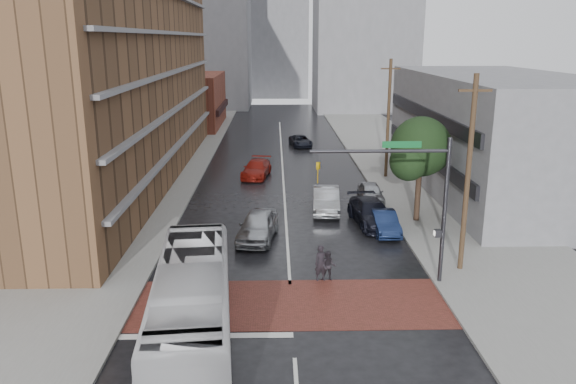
{
  "coord_description": "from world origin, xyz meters",
  "views": [
    {
      "loc": [
        -0.69,
        -22.6,
        11.56
      ],
      "look_at": [
        0.0,
        6.84,
        3.5
      ],
      "focal_mm": 35.0,
      "sensor_mm": 36.0,
      "label": 1
    }
  ],
  "objects_px": {
    "pedestrian_b": "(328,266)",
    "car_parked_far": "(371,193)",
    "pedestrian_a": "(321,263)",
    "car_parked_mid": "(372,213)",
    "suv_travel": "(301,141)",
    "car_travel_a": "(258,226)",
    "transit_bus": "(192,306)",
    "car_travel_b": "(326,200)",
    "car_travel_c": "(257,169)",
    "car_parked_near": "(384,222)"
  },
  "relations": [
    {
      "from": "suv_travel",
      "to": "car_travel_b",
      "type": "bearing_deg",
      "value": -97.83
    },
    {
      "from": "pedestrian_b",
      "to": "car_travel_b",
      "type": "relative_size",
      "value": 0.3
    },
    {
      "from": "car_travel_a",
      "to": "car_travel_b",
      "type": "bearing_deg",
      "value": 59.59
    },
    {
      "from": "transit_bus",
      "to": "car_travel_a",
      "type": "xyz_separation_m",
      "value": [
        2.16,
        11.85,
        -0.82
      ]
    },
    {
      "from": "car_travel_b",
      "to": "car_travel_a",
      "type": "bearing_deg",
      "value": -125.88
    },
    {
      "from": "car_travel_a",
      "to": "suv_travel",
      "type": "bearing_deg",
      "value": 91.83
    },
    {
      "from": "car_travel_b",
      "to": "car_travel_c",
      "type": "relative_size",
      "value": 1.01
    },
    {
      "from": "pedestrian_a",
      "to": "suv_travel",
      "type": "xyz_separation_m",
      "value": [
        0.61,
        35.83,
        -0.3
      ]
    },
    {
      "from": "pedestrian_a",
      "to": "car_parked_far",
      "type": "height_order",
      "value": "pedestrian_a"
    },
    {
      "from": "car_parked_mid",
      "to": "pedestrian_b",
      "type": "bearing_deg",
      "value": -119.89
    },
    {
      "from": "car_travel_c",
      "to": "car_parked_far",
      "type": "relative_size",
      "value": 1.23
    },
    {
      "from": "car_travel_b",
      "to": "car_parked_near",
      "type": "relative_size",
      "value": 1.25
    },
    {
      "from": "pedestrian_a",
      "to": "car_parked_mid",
      "type": "xyz_separation_m",
      "value": [
        3.93,
        8.58,
        -0.13
      ]
    },
    {
      "from": "car_travel_b",
      "to": "suv_travel",
      "type": "distance_m",
      "value": 24.4
    },
    {
      "from": "pedestrian_a",
      "to": "car_parked_mid",
      "type": "height_order",
      "value": "pedestrian_a"
    },
    {
      "from": "pedestrian_b",
      "to": "car_parked_near",
      "type": "distance_m",
      "value": 8.11
    },
    {
      "from": "car_travel_b",
      "to": "car_parked_mid",
      "type": "xyz_separation_m",
      "value": [
        2.66,
        -2.87,
        -0.05
      ]
    },
    {
      "from": "car_travel_b",
      "to": "car_travel_c",
      "type": "bearing_deg",
      "value": 120.31
    },
    {
      "from": "pedestrian_b",
      "to": "car_travel_c",
      "type": "xyz_separation_m",
      "value": [
        -4.2,
        21.68,
        -0.03
      ]
    },
    {
      "from": "car_parked_near",
      "to": "car_parked_mid",
      "type": "distance_m",
      "value": 1.67
    },
    {
      "from": "transit_bus",
      "to": "car_travel_b",
      "type": "relative_size",
      "value": 2.35
    },
    {
      "from": "pedestrian_a",
      "to": "car_travel_b",
      "type": "height_order",
      "value": "pedestrian_a"
    },
    {
      "from": "car_travel_a",
      "to": "car_travel_c",
      "type": "distance_m",
      "value": 15.73
    },
    {
      "from": "car_parked_mid",
      "to": "car_travel_a",
      "type": "bearing_deg",
      "value": -167.28
    },
    {
      "from": "transit_bus",
      "to": "car_travel_c",
      "type": "height_order",
      "value": "transit_bus"
    },
    {
      "from": "suv_travel",
      "to": "pedestrian_a",
      "type": "bearing_deg",
      "value": -100.36
    },
    {
      "from": "pedestrian_a",
      "to": "car_travel_c",
      "type": "xyz_separation_m",
      "value": [
        -3.84,
        21.68,
        -0.19
      ]
    },
    {
      "from": "car_parked_far",
      "to": "transit_bus",
      "type": "bearing_deg",
      "value": -117.41
    },
    {
      "from": "suv_travel",
      "to": "transit_bus",
      "type": "bearing_deg",
      "value": -107.64
    },
    {
      "from": "suv_travel",
      "to": "car_parked_mid",
      "type": "distance_m",
      "value": 27.46
    },
    {
      "from": "car_travel_a",
      "to": "car_parked_mid",
      "type": "xyz_separation_m",
      "value": [
        7.22,
        2.62,
        -0.06
      ]
    },
    {
      "from": "pedestrian_a",
      "to": "suv_travel",
      "type": "bearing_deg",
      "value": 74.64
    },
    {
      "from": "suv_travel",
      "to": "car_parked_mid",
      "type": "xyz_separation_m",
      "value": [
        3.32,
        -27.26,
        0.17
      ]
    },
    {
      "from": "transit_bus",
      "to": "car_travel_c",
      "type": "distance_m",
      "value": 27.64
    },
    {
      "from": "car_travel_a",
      "to": "car_travel_b",
      "type": "distance_m",
      "value": 7.13
    },
    {
      "from": "pedestrian_b",
      "to": "car_parked_far",
      "type": "distance_m",
      "value": 14.48
    },
    {
      "from": "transit_bus",
      "to": "car_parked_far",
      "type": "xyz_separation_m",
      "value": [
        10.2,
        19.7,
        -0.97
      ]
    },
    {
      "from": "transit_bus",
      "to": "car_parked_mid",
      "type": "distance_m",
      "value": 17.27
    },
    {
      "from": "transit_bus",
      "to": "car_parked_mid",
      "type": "height_order",
      "value": "transit_bus"
    },
    {
      "from": "transit_bus",
      "to": "pedestrian_b",
      "type": "relative_size",
      "value": 7.9
    },
    {
      "from": "pedestrian_a",
      "to": "car_parked_far",
      "type": "bearing_deg",
      "value": 56.6
    },
    {
      "from": "car_travel_b",
      "to": "suv_travel",
      "type": "bearing_deg",
      "value": 95.33
    },
    {
      "from": "car_travel_c",
      "to": "car_parked_mid",
      "type": "xyz_separation_m",
      "value": [
        7.77,
        -13.1,
        0.06
      ]
    },
    {
      "from": "car_travel_b",
      "to": "car_parked_mid",
      "type": "bearing_deg",
      "value": -43.32
    },
    {
      "from": "car_travel_c",
      "to": "suv_travel",
      "type": "relative_size",
      "value": 1.14
    },
    {
      "from": "car_parked_near",
      "to": "car_parked_mid",
      "type": "xyz_separation_m",
      "value": [
        -0.53,
        1.58,
        0.12
      ]
    },
    {
      "from": "pedestrian_b",
      "to": "car_travel_a",
      "type": "relative_size",
      "value": 0.3
    },
    {
      "from": "suv_travel",
      "to": "car_parked_mid",
      "type": "height_order",
      "value": "car_parked_mid"
    },
    {
      "from": "pedestrian_b",
      "to": "suv_travel",
      "type": "height_order",
      "value": "pedestrian_b"
    },
    {
      "from": "car_parked_mid",
      "to": "pedestrian_a",
      "type": "bearing_deg",
      "value": -121.91
    }
  ]
}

